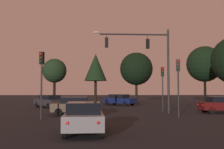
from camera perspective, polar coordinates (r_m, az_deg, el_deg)
ground_plane at (r=30.85m, az=-0.18°, el=-7.14°), size 168.00×168.00×0.00m
traffic_signal_mast_arm at (r=25.40m, az=7.39°, el=4.07°), size 6.96×0.47×7.67m
traffic_light_corner_left at (r=20.46m, az=-14.39°, el=0.55°), size 0.36×0.38×4.87m
traffic_light_corner_right at (r=21.60m, az=13.54°, el=-0.37°), size 0.36×0.38×4.46m
traffic_light_median at (r=27.93m, az=10.43°, el=-1.13°), size 0.33×0.37×4.38m
car_nearside_lane at (r=13.56m, az=-5.83°, el=-8.78°), size 1.99×4.15×1.52m
car_crossing_left at (r=23.38m, az=-7.53°, el=-6.42°), size 4.12×1.89×1.52m
car_crossing_right at (r=27.22m, az=21.92°, el=-5.76°), size 4.29×1.90×1.52m
car_far_lane at (r=33.98m, az=-12.90°, el=-5.36°), size 4.22×4.58×1.52m
car_parked_lot at (r=37.76m, az=1.55°, el=-5.21°), size 4.55×4.25×1.52m
tree_left_far at (r=48.02m, az=-11.81°, el=0.73°), size 4.12×4.12×7.46m
tree_center_horizon at (r=42.18m, az=18.62°, el=2.05°), size 5.18×5.18×8.46m
tree_right_cluster at (r=45.46m, az=-3.42°, el=1.45°), size 3.70×3.70×8.09m
tree_lot_edge at (r=46.42m, az=5.06°, el=1.16°), size 5.50×5.50×8.41m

